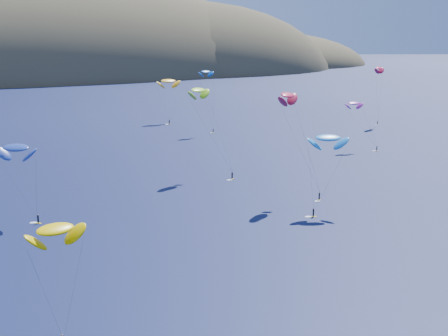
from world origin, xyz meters
The scene contains 10 objects.
island centered at (39.40, 562.36, -10.74)m, with size 730.00×300.00×210.00m.
kitesurfer_2 centered at (-43.15, 35.00, 13.70)m, with size 9.67×13.39×16.22m.
kitesurfer_3 centered at (12.99, 113.09, 24.69)m, with size 11.08×16.04×27.24m.
kitesurfer_4 centered at (45.17, 181.02, 24.82)m, with size 7.59×6.32×26.86m.
kitesurfer_5 centered at (26.07, 66.07, 17.13)m, with size 12.66×8.92×19.78m.
kitesurfer_6 centered at (77.85, 125.09, 16.26)m, with size 9.58×9.59×18.26m.
kitesurfer_8 centered at (123.01, 167.76, 24.91)m, with size 9.01×7.54×27.26m.
kitesurfer_9 centered at (23.38, 80.33, 25.94)m, with size 10.73×12.92×28.51m.
kitesurfer_10 centered at (-41.45, 90.46, 16.09)m, with size 10.54×13.02×18.90m.
kitesurfer_11 centered at (41.64, 215.80, 18.58)m, with size 11.38×11.97×21.69m.
Camera 1 is at (-58.02, -54.12, 42.60)m, focal length 50.00 mm.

